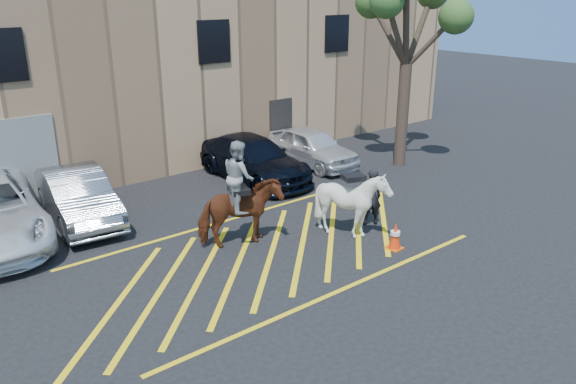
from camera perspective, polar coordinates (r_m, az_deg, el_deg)
ground at (r=14.71m, az=-2.39°, el=-5.76°), size 90.00×90.00×0.00m
car_silver_sedan at (r=17.27m, az=-20.60°, el=-0.40°), size 2.00×4.65×1.49m
car_blue_suv at (r=19.82m, az=-3.55°, el=3.39°), size 2.07×5.08×1.47m
car_white_suv at (r=21.46m, az=2.46°, el=4.62°), size 1.75×4.16×1.41m
handler at (r=16.04m, az=8.44°, el=-0.52°), size 0.72×0.64×1.65m
warehouse at (r=24.15m, az=-20.16°, el=12.31°), size 32.42×10.20×7.30m
hatching_zone at (r=14.49m, az=-1.68°, el=-6.15°), size 12.60×5.12×0.01m
mounted_bay at (r=14.50m, az=-4.94°, el=-1.28°), size 2.33×1.52×2.83m
saddled_white at (r=15.17m, az=6.55°, el=-1.13°), size 1.98×2.10×1.89m
traffic_cone at (r=14.80m, az=10.83°, el=-4.38°), size 0.40×0.40×0.73m
tree at (r=21.11m, az=12.26°, el=17.69°), size 3.99×4.37×7.31m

